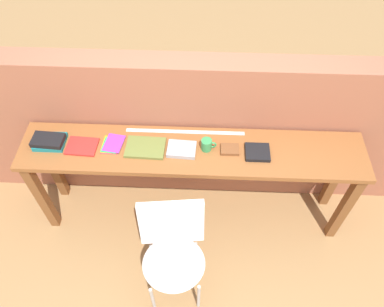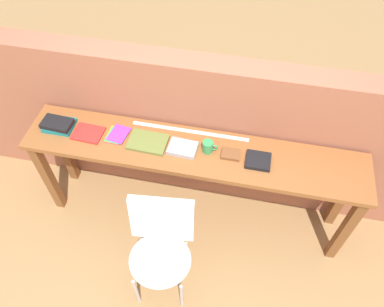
{
  "view_description": "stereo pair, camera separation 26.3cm",
  "coord_description": "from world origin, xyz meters",
  "px_view_note": "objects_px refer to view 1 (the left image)",
  "views": [
    {
      "loc": [
        0.07,
        -1.39,
        2.96
      ],
      "look_at": [
        0.0,
        0.25,
        0.9
      ],
      "focal_mm": 35.0,
      "sensor_mm": 36.0,
      "label": 1
    },
    {
      "loc": [
        0.33,
        -1.36,
        2.96
      ],
      "look_at": [
        0.0,
        0.25,
        0.9
      ],
      "focal_mm": 35.0,
      "sensor_mm": 36.0,
      "label": 2
    }
  ],
  "objects_px": {
    "chair_white_moulded": "(173,250)",
    "book_repair_rightmost": "(257,152)",
    "book_stack_leftmost": "(49,141)",
    "mug": "(207,145)",
    "leather_journal_brown": "(230,149)",
    "pamphlet_pile_colourful": "(111,145)",
    "magazine_cycling": "(82,146)",
    "book_open_centre": "(145,148)"
  },
  "relations": [
    {
      "from": "chair_white_moulded",
      "to": "book_repair_rightmost",
      "type": "bearing_deg",
      "value": 45.96
    },
    {
      "from": "chair_white_moulded",
      "to": "book_stack_leftmost",
      "type": "relative_size",
      "value": 3.88
    },
    {
      "from": "mug",
      "to": "book_stack_leftmost",
      "type": "bearing_deg",
      "value": -179.82
    },
    {
      "from": "leather_journal_brown",
      "to": "book_repair_rightmost",
      "type": "distance_m",
      "value": 0.2
    },
    {
      "from": "pamphlet_pile_colourful",
      "to": "book_stack_leftmost",
      "type": "bearing_deg",
      "value": -178.95
    },
    {
      "from": "chair_white_moulded",
      "to": "pamphlet_pile_colourful",
      "type": "xyz_separation_m",
      "value": [
        -0.48,
        0.62,
        0.36
      ]
    },
    {
      "from": "mug",
      "to": "book_repair_rightmost",
      "type": "height_order",
      "value": "mug"
    },
    {
      "from": "mug",
      "to": "book_repair_rightmost",
      "type": "xyz_separation_m",
      "value": [
        0.36,
        -0.03,
        -0.03
      ]
    },
    {
      "from": "magazine_cycling",
      "to": "book_stack_leftmost",
      "type": "bearing_deg",
      "value": 178.66
    },
    {
      "from": "mug",
      "to": "book_repair_rightmost",
      "type": "distance_m",
      "value": 0.36
    },
    {
      "from": "pamphlet_pile_colourful",
      "to": "mug",
      "type": "bearing_deg",
      "value": -0.39
    },
    {
      "from": "magazine_cycling",
      "to": "book_open_centre",
      "type": "distance_m",
      "value": 0.46
    },
    {
      "from": "book_open_centre",
      "to": "book_stack_leftmost",
      "type": "bearing_deg",
      "value": -179.19
    },
    {
      "from": "pamphlet_pile_colourful",
      "to": "mug",
      "type": "xyz_separation_m",
      "value": [
        0.69,
        -0.0,
        0.04
      ]
    },
    {
      "from": "mug",
      "to": "leather_journal_brown",
      "type": "distance_m",
      "value": 0.17
    },
    {
      "from": "pamphlet_pile_colourful",
      "to": "leather_journal_brown",
      "type": "bearing_deg",
      "value": -0.93
    },
    {
      "from": "magazine_cycling",
      "to": "mug",
      "type": "bearing_deg",
      "value": 4.44
    },
    {
      "from": "book_stack_leftmost",
      "to": "book_open_centre",
      "type": "height_order",
      "value": "book_stack_leftmost"
    },
    {
      "from": "book_stack_leftmost",
      "to": "book_repair_rightmost",
      "type": "bearing_deg",
      "value": -1.02
    },
    {
      "from": "leather_journal_brown",
      "to": "pamphlet_pile_colourful",
      "type": "bearing_deg",
      "value": 178.44
    },
    {
      "from": "book_stack_leftmost",
      "to": "mug",
      "type": "distance_m",
      "value": 1.13
    },
    {
      "from": "pamphlet_pile_colourful",
      "to": "book_repair_rightmost",
      "type": "xyz_separation_m",
      "value": [
        1.05,
        -0.03,
        0.01
      ]
    },
    {
      "from": "book_stack_leftmost",
      "to": "pamphlet_pile_colourful",
      "type": "bearing_deg",
      "value": 1.05
    },
    {
      "from": "book_open_centre",
      "to": "pamphlet_pile_colourful",
      "type": "bearing_deg",
      "value": 176.97
    },
    {
      "from": "magazine_cycling",
      "to": "pamphlet_pile_colourful",
      "type": "distance_m",
      "value": 0.21
    },
    {
      "from": "magazine_cycling",
      "to": "mug",
      "type": "height_order",
      "value": "mug"
    },
    {
      "from": "magazine_cycling",
      "to": "book_repair_rightmost",
      "type": "bearing_deg",
      "value": 2.67
    },
    {
      "from": "book_stack_leftmost",
      "to": "pamphlet_pile_colourful",
      "type": "distance_m",
      "value": 0.45
    },
    {
      "from": "book_open_centre",
      "to": "mug",
      "type": "height_order",
      "value": "mug"
    },
    {
      "from": "chair_white_moulded",
      "to": "book_repair_rightmost",
      "type": "height_order",
      "value": "book_repair_rightmost"
    },
    {
      "from": "pamphlet_pile_colourful",
      "to": "book_open_centre",
      "type": "distance_m",
      "value": 0.25
    },
    {
      "from": "mug",
      "to": "leather_journal_brown",
      "type": "bearing_deg",
      "value": -3.2
    },
    {
      "from": "chair_white_moulded",
      "to": "mug",
      "type": "relative_size",
      "value": 8.1
    },
    {
      "from": "book_open_centre",
      "to": "mug",
      "type": "xyz_separation_m",
      "value": [
        0.44,
        0.02,
        0.03
      ]
    },
    {
      "from": "pamphlet_pile_colourful",
      "to": "leather_journal_brown",
      "type": "distance_m",
      "value": 0.85
    },
    {
      "from": "chair_white_moulded",
      "to": "book_stack_leftmost",
      "type": "bearing_deg",
      "value": 146.27
    },
    {
      "from": "book_open_centre",
      "to": "book_repair_rightmost",
      "type": "height_order",
      "value": "book_repair_rightmost"
    },
    {
      "from": "book_repair_rightmost",
      "to": "chair_white_moulded",
      "type": "bearing_deg",
      "value": -134.05
    },
    {
      "from": "book_open_centre",
      "to": "magazine_cycling",
      "type": "bearing_deg",
      "value": -177.49
    },
    {
      "from": "chair_white_moulded",
      "to": "mug",
      "type": "height_order",
      "value": "mug"
    },
    {
      "from": "book_open_centre",
      "to": "mug",
      "type": "bearing_deg",
      "value": 4.15
    },
    {
      "from": "pamphlet_pile_colourful",
      "to": "book_open_centre",
      "type": "bearing_deg",
      "value": -4.96
    }
  ]
}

